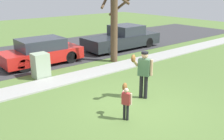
{
  "coord_description": "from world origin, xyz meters",
  "views": [
    {
      "loc": [
        -5.48,
        -5.48,
        3.7
      ],
      "look_at": [
        -0.17,
        1.01,
        1.0
      ],
      "focal_mm": 40.24,
      "sensor_mm": 36.0,
      "label": 1
    }
  ],
  "objects_px": {
    "person_child": "(126,97)",
    "parked_pickup_dark": "(123,38)",
    "baseball": "(130,105)",
    "person_adult": "(143,70)",
    "street_tree_near": "(114,17)",
    "parked_hatchback_red": "(42,52)",
    "utility_cabinet": "(41,66)"
  },
  "relations": [
    {
      "from": "person_child",
      "to": "parked_pickup_dark",
      "type": "distance_m",
      "value": 9.36
    },
    {
      "from": "street_tree_near",
      "to": "parked_pickup_dark",
      "type": "bearing_deg",
      "value": 40.04
    },
    {
      "from": "parked_hatchback_red",
      "to": "street_tree_near",
      "type": "bearing_deg",
      "value": 149.13
    },
    {
      "from": "person_adult",
      "to": "parked_hatchback_red",
      "type": "distance_m",
      "value": 6.34
    },
    {
      "from": "baseball",
      "to": "person_child",
      "type": "bearing_deg",
      "value": -142.04
    },
    {
      "from": "utility_cabinet",
      "to": "street_tree_near",
      "type": "distance_m",
      "value": 4.52
    },
    {
      "from": "person_adult",
      "to": "baseball",
      "type": "xyz_separation_m",
      "value": [
        -0.76,
        -0.17,
        -1.02
      ]
    },
    {
      "from": "utility_cabinet",
      "to": "parked_hatchback_red",
      "type": "relative_size",
      "value": 0.27
    },
    {
      "from": "baseball",
      "to": "street_tree_near",
      "type": "distance_m",
      "value": 5.92
    },
    {
      "from": "parked_hatchback_red",
      "to": "person_child",
      "type": "bearing_deg",
      "value": 85.65
    },
    {
      "from": "baseball",
      "to": "street_tree_near",
      "type": "bearing_deg",
      "value": 55.74
    },
    {
      "from": "street_tree_near",
      "to": "parked_hatchback_red",
      "type": "height_order",
      "value": "street_tree_near"
    },
    {
      "from": "person_adult",
      "to": "utility_cabinet",
      "type": "bearing_deg",
      "value": -93.99
    },
    {
      "from": "person_child",
      "to": "utility_cabinet",
      "type": "relative_size",
      "value": 0.97
    },
    {
      "from": "street_tree_near",
      "to": "baseball",
      "type": "bearing_deg",
      "value": -124.26
    },
    {
      "from": "person_adult",
      "to": "street_tree_near",
      "type": "relative_size",
      "value": 0.39
    },
    {
      "from": "utility_cabinet",
      "to": "parked_hatchback_red",
      "type": "distance_m",
      "value": 2.11
    },
    {
      "from": "person_child",
      "to": "parked_pickup_dark",
      "type": "relative_size",
      "value": 0.2
    },
    {
      "from": "street_tree_near",
      "to": "parked_hatchback_red",
      "type": "bearing_deg",
      "value": 149.13
    },
    {
      "from": "utility_cabinet",
      "to": "street_tree_near",
      "type": "height_order",
      "value": "street_tree_near"
    },
    {
      "from": "parked_pickup_dark",
      "to": "utility_cabinet",
      "type": "bearing_deg",
      "value": 16.85
    },
    {
      "from": "person_child",
      "to": "parked_hatchback_red",
      "type": "xyz_separation_m",
      "value": [
        0.53,
        6.97,
        -0.02
      ]
    },
    {
      "from": "parked_hatchback_red",
      "to": "person_adult",
      "type": "bearing_deg",
      "value": 98.37
    },
    {
      "from": "person_child",
      "to": "baseball",
      "type": "bearing_deg",
      "value": 11.18
    },
    {
      "from": "baseball",
      "to": "street_tree_near",
      "type": "height_order",
      "value": "street_tree_near"
    },
    {
      "from": "person_adult",
      "to": "street_tree_near",
      "type": "height_order",
      "value": "street_tree_near"
    },
    {
      "from": "person_adult",
      "to": "street_tree_near",
      "type": "xyz_separation_m",
      "value": [
        2.31,
        4.33,
        1.29
      ]
    },
    {
      "from": "utility_cabinet",
      "to": "parked_pickup_dark",
      "type": "bearing_deg",
      "value": 16.85
    },
    {
      "from": "person_adult",
      "to": "parked_hatchback_red",
      "type": "xyz_separation_m",
      "value": [
        -0.92,
        6.26,
        -0.4
      ]
    },
    {
      "from": "person_child",
      "to": "baseball",
      "type": "distance_m",
      "value": 1.09
    },
    {
      "from": "parked_hatchback_red",
      "to": "parked_pickup_dark",
      "type": "height_order",
      "value": "parked_pickup_dark"
    },
    {
      "from": "parked_pickup_dark",
      "to": "baseball",
      "type": "bearing_deg",
      "value": 50.03
    }
  ]
}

